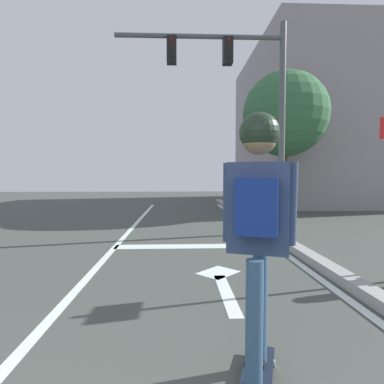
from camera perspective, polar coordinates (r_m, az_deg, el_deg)
The scene contains 11 objects.
lane_line_center at distance 6.27m, azimuth -14.66°, elevation -10.60°, with size 0.12×20.00×0.01m, color silver.
lane_line_curbside at distance 6.45m, azimuth 15.95°, elevation -10.24°, with size 0.12×20.00×0.01m, color silver.
stop_bar at distance 6.65m, azimuth 1.27°, elevation -9.73°, with size 3.46×0.40×0.01m, color silver.
lane_arrow_stem at distance 4.14m, azimuth 6.25°, elevation -17.68°, with size 0.16×1.40×0.01m, color silver.
lane_arrow_head at distance 4.93m, azimuth 4.72°, elevation -14.24°, with size 0.56×0.44×0.01m, color silver.
curb_strip at distance 6.52m, azimuth 18.07°, elevation -9.53°, with size 0.24×24.00×0.14m, color #989894.
skateboard at distance 2.57m, azimuth 11.58°, elevation -29.98°, with size 0.47×0.85×0.08m.
skater at distance 2.15m, azimuth 11.86°, elevation -2.91°, with size 0.47×0.64×1.80m.
traffic_signal_mast at distance 8.43m, azimuth 8.58°, elevation 18.42°, with size 4.26×0.34×5.30m.
roadside_tree at distance 12.43m, azimuth 16.48°, elevation 13.30°, with size 3.12×3.12×5.30m.
building_block at distance 20.13m, azimuth 23.64°, elevation 10.49°, with size 9.10×10.14×8.41m, color gray.
Camera 1 is at (0.67, 0.04, 1.45)m, focal length 29.58 mm.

